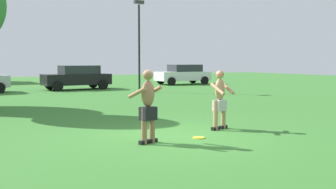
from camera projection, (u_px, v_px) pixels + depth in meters
name	position (u px, v px, depth m)	size (l,w,h in m)	color
ground_plane	(169.00, 137.00, 10.02)	(80.00, 80.00, 0.00)	#38752D
player_with_cap	(220.00, 97.00, 11.04)	(0.62, 0.65, 1.65)	black
player_in_black	(148.00, 105.00, 9.18)	(0.69, 0.68, 1.70)	black
frisbee	(199.00, 138.00, 9.86)	(0.30, 0.30, 0.03)	yellow
car_white_near_post	(183.00, 74.00, 32.00)	(4.42, 2.28, 1.58)	white
car_black_mid_lot	(77.00, 77.00, 26.32)	(4.31, 2.04, 1.58)	black
lamp_post	(139.00, 36.00, 24.01)	(0.60, 0.24, 5.48)	black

